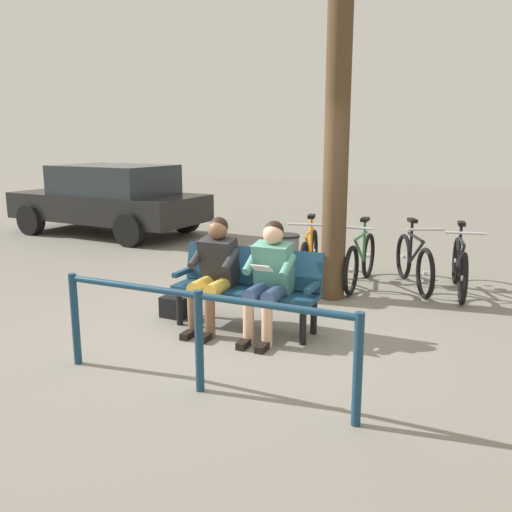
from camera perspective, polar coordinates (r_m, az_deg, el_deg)
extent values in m
plane|color=slate|center=(5.81, -1.93, -8.20)|extent=(40.00, 40.00, 0.00)
cube|color=navy|center=(5.85, -1.16, -3.68)|extent=(1.61, 0.47, 0.05)
cube|color=navy|center=(5.96, -0.38, -1.06)|extent=(1.60, 0.17, 0.42)
cube|color=navy|center=(5.54, 5.95, -3.21)|extent=(0.07, 0.40, 0.05)
cube|color=navy|center=(6.17, -7.54, -1.65)|extent=(0.07, 0.40, 0.05)
cylinder|color=black|center=(5.51, 4.90, -7.22)|extent=(0.07, 0.07, 0.40)
cylinder|color=black|center=(6.11, -7.97, -5.31)|extent=(0.07, 0.07, 0.40)
cylinder|color=black|center=(5.81, 6.04, -6.19)|extent=(0.07, 0.07, 0.40)
cylinder|color=black|center=(6.39, -6.34, -4.49)|extent=(0.07, 0.07, 0.40)
cube|color=#4C8C7A|center=(5.67, 1.84, -1.23)|extent=(0.39, 0.32, 0.55)
sphere|color=#D8A884|center=(5.58, 1.78, 2.27)|extent=(0.21, 0.21, 0.21)
sphere|color=black|center=(5.60, 1.90, 2.69)|extent=(0.20, 0.20, 0.20)
cylinder|color=#334772|center=(5.51, 1.98, -4.00)|extent=(0.16, 0.40, 0.15)
cylinder|color=#D8A884|center=(5.42, 1.14, -7.23)|extent=(0.11, 0.11, 0.45)
cube|color=black|center=(5.40, 0.71, -9.45)|extent=(0.09, 0.22, 0.07)
cylinder|color=#4C8C7A|center=(5.47, 3.29, -1.06)|extent=(0.10, 0.31, 0.23)
cylinder|color=#334772|center=(5.59, 0.08, -3.76)|extent=(0.16, 0.40, 0.15)
cylinder|color=#D8A884|center=(5.49, -0.79, -6.94)|extent=(0.11, 0.11, 0.45)
cube|color=black|center=(5.47, -1.23, -9.13)|extent=(0.09, 0.22, 0.07)
cylinder|color=#4C8C7A|center=(5.63, -0.51, -0.67)|extent=(0.10, 0.31, 0.23)
cube|color=silver|center=(5.39, 0.61, -1.28)|extent=(0.20, 0.12, 0.09)
cube|color=#262628|center=(5.94, -3.87, -0.63)|extent=(0.39, 0.32, 0.55)
sphere|color=brown|center=(5.85, -4.01, 2.71)|extent=(0.21, 0.21, 0.21)
sphere|color=black|center=(5.87, -3.88, 3.11)|extent=(0.20, 0.20, 0.20)
cylinder|color=gold|center=(5.78, -3.90, -3.25)|extent=(0.16, 0.40, 0.15)
cylinder|color=brown|center=(5.69, -4.82, -6.32)|extent=(0.11, 0.11, 0.45)
cube|color=black|center=(5.67, -5.29, -8.43)|extent=(0.09, 0.22, 0.07)
cylinder|color=#262628|center=(5.73, -2.68, -0.45)|extent=(0.10, 0.31, 0.23)
cylinder|color=gold|center=(5.87, -5.63, -3.03)|extent=(0.16, 0.40, 0.15)
cylinder|color=brown|center=(5.78, -6.57, -6.04)|extent=(0.11, 0.11, 0.45)
cube|color=black|center=(5.76, -7.03, -8.11)|extent=(0.09, 0.22, 0.07)
cylinder|color=#262628|center=(5.92, -6.13, -0.10)|extent=(0.10, 0.31, 0.23)
cube|color=black|center=(6.37, -8.64, -5.35)|extent=(0.31, 0.16, 0.24)
cylinder|color=#4C3823|center=(6.90, 8.37, 11.13)|extent=(0.31, 0.31, 3.82)
cylinder|color=slate|center=(7.02, 3.11, -1.22)|extent=(0.33, 0.33, 0.80)
cylinder|color=black|center=(6.93, 3.15, 2.13)|extent=(0.35, 0.35, 0.03)
torus|color=black|center=(7.22, 20.74, -2.20)|extent=(0.15, 0.66, 0.66)
cylinder|color=silver|center=(7.22, 20.74, -2.20)|extent=(0.06, 0.07, 0.06)
torus|color=black|center=(8.21, 20.13, -0.48)|extent=(0.15, 0.66, 0.66)
cylinder|color=silver|center=(8.21, 20.13, -0.48)|extent=(0.06, 0.07, 0.06)
cylinder|color=black|center=(7.64, 20.63, 1.49)|extent=(0.13, 0.63, 0.04)
cylinder|color=black|center=(7.60, 20.56, -0.10)|extent=(0.12, 0.60, 0.43)
cylinder|color=black|center=(7.83, 20.47, 1.16)|extent=(0.04, 0.04, 0.55)
cube|color=black|center=(7.79, 20.62, 3.18)|extent=(0.12, 0.23, 0.05)
cylinder|color=#B2B2B7|center=(7.21, 21.00, 2.24)|extent=(0.48, 0.10, 0.03)
torus|color=black|center=(7.33, 17.21, -1.73)|extent=(0.32, 0.63, 0.66)
cylinder|color=silver|center=(7.33, 17.21, -1.73)|extent=(0.07, 0.07, 0.06)
torus|color=black|center=(8.28, 15.12, -0.04)|extent=(0.32, 0.63, 0.66)
cylinder|color=silver|center=(8.28, 15.12, -0.04)|extent=(0.07, 0.07, 0.06)
cylinder|color=black|center=(7.73, 16.27, 1.91)|extent=(0.29, 0.60, 0.04)
cylinder|color=black|center=(7.69, 16.34, 0.34)|extent=(0.28, 0.56, 0.43)
cylinder|color=black|center=(7.92, 15.86, 1.58)|extent=(0.04, 0.04, 0.55)
cube|color=black|center=(7.87, 15.98, 3.58)|extent=(0.17, 0.24, 0.05)
cylinder|color=#B2B2B7|center=(7.32, 17.24, 2.64)|extent=(0.45, 0.22, 0.03)
torus|color=black|center=(7.26, 9.89, -1.50)|extent=(0.07, 0.66, 0.66)
cylinder|color=silver|center=(7.26, 9.89, -1.50)|extent=(0.05, 0.06, 0.06)
torus|color=black|center=(8.23, 11.62, 0.06)|extent=(0.07, 0.66, 0.66)
cylinder|color=silver|center=(8.23, 11.62, 0.06)|extent=(0.05, 0.06, 0.06)
cylinder|color=#337238|center=(7.67, 10.92, 2.10)|extent=(0.05, 0.63, 0.04)
cylinder|color=#337238|center=(7.63, 10.72, 0.52)|extent=(0.05, 0.60, 0.43)
cylinder|color=#337238|center=(7.86, 11.20, 1.74)|extent=(0.04, 0.04, 0.55)
cube|color=black|center=(7.81, 11.28, 3.75)|extent=(0.09, 0.22, 0.05)
cylinder|color=#B2B2B7|center=(7.25, 10.24, 2.91)|extent=(0.48, 0.04, 0.03)
torus|color=black|center=(7.44, 5.01, -1.02)|extent=(0.17, 0.66, 0.66)
cylinder|color=silver|center=(7.44, 5.01, -1.02)|extent=(0.06, 0.07, 0.06)
torus|color=black|center=(8.43, 6.00, 0.52)|extent=(0.17, 0.66, 0.66)
cylinder|color=silver|center=(8.43, 6.00, 0.52)|extent=(0.06, 0.07, 0.06)
cylinder|color=orange|center=(7.86, 5.59, 2.50)|extent=(0.15, 0.63, 0.04)
cylinder|color=orange|center=(7.82, 5.49, 0.96)|extent=(0.14, 0.59, 0.43)
cylinder|color=orange|center=(8.05, 5.76, 2.16)|extent=(0.04, 0.04, 0.55)
cube|color=black|center=(8.01, 5.80, 4.13)|extent=(0.13, 0.23, 0.05)
cylinder|color=#B2B2B7|center=(7.43, 5.20, 3.28)|extent=(0.48, 0.12, 0.03)
cylinder|color=navy|center=(4.01, 10.55, -11.58)|extent=(0.07, 0.07, 0.85)
cylinder|color=navy|center=(4.47, -5.94, -8.85)|extent=(0.07, 0.07, 0.85)
cylinder|color=navy|center=(5.23, -18.31, -6.28)|extent=(0.07, 0.07, 0.85)
cylinder|color=navy|center=(4.35, -6.05, -4.11)|extent=(2.60, 0.14, 0.06)
cube|color=black|center=(12.16, -15.12, 5.03)|extent=(4.35, 2.19, 0.55)
cube|color=#262D33|center=(11.97, -14.57, 7.72)|extent=(2.46, 1.87, 0.60)
cylinder|color=black|center=(12.59, -22.40, 3.50)|extent=(0.66, 0.28, 0.64)
cylinder|color=black|center=(13.78, -16.62, 4.59)|extent=(0.66, 0.28, 0.64)
cylinder|color=black|center=(10.63, -13.02, 2.65)|extent=(0.66, 0.28, 0.64)
cylinder|color=black|center=(12.02, -7.34, 3.94)|extent=(0.66, 0.28, 0.64)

